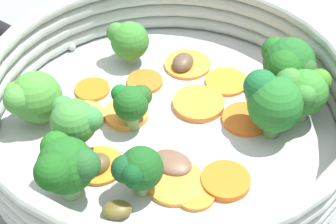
# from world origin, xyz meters

# --- Properties ---
(ground_plane) EXTENTS (4.00, 4.00, 0.00)m
(ground_plane) POSITION_xyz_m (0.00, 0.00, 0.00)
(ground_plane) COLOR gray
(skillet) EXTENTS (0.31, 0.31, 0.02)m
(skillet) POSITION_xyz_m (0.00, 0.00, 0.01)
(skillet) COLOR #B2B5B7
(skillet) RESTS_ON ground_plane
(skillet_rim_wall) EXTENTS (0.32, 0.32, 0.06)m
(skillet_rim_wall) POSITION_xyz_m (0.00, 0.00, 0.04)
(skillet_rim_wall) COLOR #ADB9B3
(skillet_rim_wall) RESTS_ON skillet
(skillet_rivet_left) EXTENTS (0.01, 0.01, 0.01)m
(skillet_rivet_left) POSITION_xyz_m (0.15, 0.00, 0.02)
(skillet_rivet_left) COLOR #AEB3B4
(skillet_rivet_left) RESTS_ON skillet
(skillet_rivet_right) EXTENTS (0.01, 0.01, 0.01)m
(skillet_rivet_right) POSITION_xyz_m (0.13, 0.06, 0.02)
(skillet_rivet_right) COLOR #B4B7BB
(skillet_rivet_right) RESTS_ON skillet
(carrot_slice_0) EXTENTS (0.06, 0.06, 0.00)m
(carrot_slice_0) POSITION_xyz_m (-0.03, -0.10, 0.02)
(carrot_slice_0) COLOR orange
(carrot_slice_0) RESTS_ON skillet
(carrot_slice_1) EXTENTS (0.04, 0.04, 0.00)m
(carrot_slice_1) POSITION_xyz_m (0.06, -0.02, 0.02)
(carrot_slice_1) COLOR orange
(carrot_slice_1) RESTS_ON skillet
(carrot_slice_2) EXTENTS (0.06, 0.06, 0.00)m
(carrot_slice_2) POSITION_xyz_m (0.01, -0.08, 0.02)
(carrot_slice_2) COLOR orange
(carrot_slice_2) RESTS_ON skillet
(carrot_slice_3) EXTENTS (0.06, 0.06, 0.00)m
(carrot_slice_3) POSITION_xyz_m (-0.04, -0.05, 0.02)
(carrot_slice_3) COLOR orange
(carrot_slice_3) RESTS_ON skillet
(carrot_slice_4) EXTENTS (0.05, 0.05, 0.01)m
(carrot_slice_4) POSITION_xyz_m (0.00, -0.04, 0.02)
(carrot_slice_4) COLOR orange
(carrot_slice_4) RESTS_ON skillet
(carrot_slice_5) EXTENTS (0.04, 0.04, 0.01)m
(carrot_slice_5) POSITION_xyz_m (0.03, 0.02, 0.02)
(carrot_slice_5) COLOR orange
(carrot_slice_5) RESTS_ON skillet
(carrot_slice_6) EXTENTS (0.05, 0.05, 0.00)m
(carrot_slice_6) POSITION_xyz_m (0.05, -0.07, 0.02)
(carrot_slice_6) COLOR orange
(carrot_slice_6) RESTS_ON skillet
(carrot_slice_7) EXTENTS (0.06, 0.06, 0.00)m
(carrot_slice_7) POSITION_xyz_m (-0.05, 0.04, 0.02)
(carrot_slice_7) COLOR orange
(carrot_slice_7) RESTS_ON skillet
(carrot_slice_8) EXTENTS (0.04, 0.04, 0.00)m
(carrot_slice_8) POSITION_xyz_m (-0.07, 0.04, 0.02)
(carrot_slice_8) COLOR orange
(carrot_slice_8) RESTS_ON skillet
(carrot_slice_9) EXTENTS (0.05, 0.05, 0.01)m
(carrot_slice_9) POSITION_xyz_m (0.05, 0.05, 0.02)
(carrot_slice_9) COLOR orange
(carrot_slice_9) RESTS_ON skillet
(carrot_slice_10) EXTENTS (0.05, 0.05, 0.00)m
(carrot_slice_10) POSITION_xyz_m (0.00, 0.07, 0.02)
(carrot_slice_10) COLOR orange
(carrot_slice_10) RESTS_ON skillet
(carrot_slice_11) EXTENTS (0.05, 0.05, 0.00)m
(carrot_slice_11) POSITION_xyz_m (0.08, 0.02, 0.02)
(carrot_slice_11) COLOR orange
(carrot_slice_11) RESTS_ON skillet
(carrot_slice_12) EXTENTS (0.05, 0.05, 0.01)m
(carrot_slice_12) POSITION_xyz_m (-0.08, 0.01, 0.02)
(carrot_slice_12) COLOR orange
(carrot_slice_12) RESTS_ON skillet
(broccoli_floret_0) EXTENTS (0.03, 0.04, 0.04)m
(broccoli_floret_0) POSITION_xyz_m (-0.04, 0.07, 0.04)
(broccoli_floret_0) COLOR #7B9659
(broccoli_floret_0) RESTS_ON skillet
(broccoli_floret_1) EXTENTS (0.06, 0.05, 0.06)m
(broccoli_floret_1) POSITION_xyz_m (-0.04, -0.11, 0.05)
(broccoli_floret_1) COLOR #7FB368
(broccoli_floret_1) RESTS_ON skillet
(broccoli_floret_2) EXTENTS (0.03, 0.04, 0.04)m
(broccoli_floret_2) POSITION_xyz_m (0.02, 0.02, 0.04)
(broccoli_floret_2) COLOR #74974C
(broccoli_floret_2) RESTS_ON skillet
(broccoli_floret_3) EXTENTS (0.05, 0.05, 0.06)m
(broccoli_floret_3) POSITION_xyz_m (-0.06, -0.06, 0.05)
(broccoli_floret_3) COLOR #618647
(broccoli_floret_3) RESTS_ON skillet
(broccoli_floret_4) EXTENTS (0.04, 0.04, 0.04)m
(broccoli_floret_4) POSITION_xyz_m (0.09, -0.03, 0.04)
(broccoli_floret_4) COLOR #8CA86E
(broccoli_floret_4) RESTS_ON skillet
(broccoli_floret_5) EXTENTS (0.04, 0.04, 0.05)m
(broccoli_floret_5) POSITION_xyz_m (0.03, 0.07, 0.05)
(broccoli_floret_5) COLOR #5F9744
(broccoli_floret_5) RESTS_ON skillet
(broccoli_floret_6) EXTENTS (0.05, 0.05, 0.05)m
(broccoli_floret_6) POSITION_xyz_m (-0.01, 0.11, 0.05)
(broccoli_floret_6) COLOR #7DA661
(broccoli_floret_6) RESTS_ON skillet
(broccoli_floret_7) EXTENTS (0.04, 0.05, 0.05)m
(broccoli_floret_7) POSITION_xyz_m (0.08, 0.08, 0.04)
(broccoli_floret_7) COLOR #87A564
(broccoli_floret_7) RESTS_ON skillet
(broccoli_floret_8) EXTENTS (0.04, 0.05, 0.05)m
(broccoli_floret_8) POSITION_xyz_m (-0.07, -0.09, 0.05)
(broccoli_floret_8) COLOR #7CB16D
(broccoli_floret_8) RESTS_ON skillet
(mushroom_piece_0) EXTENTS (0.03, 0.03, 0.01)m
(mushroom_piece_0) POSITION_xyz_m (-0.05, 0.09, 0.02)
(mushroom_piece_0) COLOR brown
(mushroom_piece_0) RESTS_ON skillet
(mushroom_piece_1) EXTENTS (0.04, 0.03, 0.01)m
(mushroom_piece_1) POSITION_xyz_m (-0.04, 0.03, 0.02)
(mushroom_piece_1) COLOR brown
(mushroom_piece_1) RESTS_ON skillet
(mushroom_piece_2) EXTENTS (0.03, 0.03, 0.01)m
(mushroom_piece_2) POSITION_xyz_m (0.05, -0.06, 0.02)
(mushroom_piece_2) COLOR brown
(mushroom_piece_2) RESTS_ON skillet
(mushroom_piece_3) EXTENTS (0.03, 0.03, 0.01)m
(mushroom_piece_3) POSITION_xyz_m (0.00, 0.08, 0.02)
(mushroom_piece_3) COLOR brown
(mushroom_piece_3) RESTS_ON skillet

